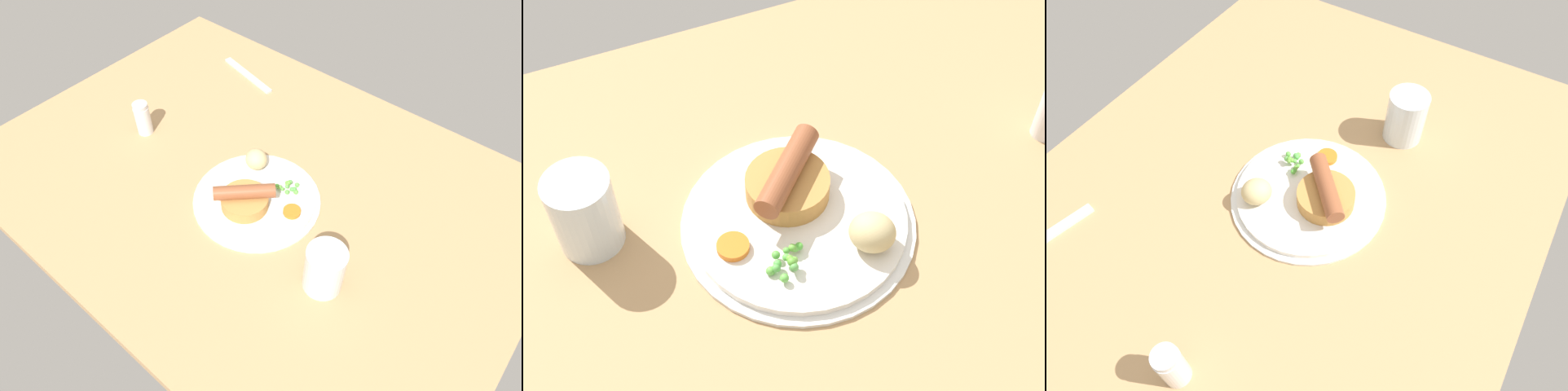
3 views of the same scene
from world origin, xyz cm
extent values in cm
cube|color=tan|center=(0.00, 0.00, 1.50)|extent=(110.00, 80.00, 3.00)
cylinder|color=silver|center=(4.61, -4.01, 3.25)|extent=(25.13, 25.13, 0.50)
cylinder|color=silver|center=(4.61, -4.01, 3.70)|extent=(23.12, 23.12, 1.40)
cylinder|color=#BC8442|center=(4.41, -7.32, 5.69)|extent=(9.10, 9.10, 2.58)
cylinder|color=#33190C|center=(4.41, -7.32, 6.83)|extent=(7.28, 7.28, 0.30)
cylinder|color=brown|center=(4.41, -7.32, 8.34)|extent=(10.20, 9.95, 2.72)
sphere|color=#5CAA37|center=(7.97, 1.72, 5.71)|extent=(0.95, 0.95, 0.95)
sphere|color=#5CB645|center=(9.26, 2.80, 5.12)|extent=(0.91, 0.91, 0.91)
sphere|color=green|center=(6.40, 0.45, 5.22)|extent=(0.85, 0.85, 0.85)
sphere|color=#63B836|center=(8.01, 1.28, 5.69)|extent=(0.77, 0.77, 0.77)
sphere|color=#65A53D|center=(7.62, 1.59, 5.64)|extent=(0.73, 0.73, 0.73)
sphere|color=#60B645|center=(6.84, -0.27, 5.14)|extent=(0.83, 0.83, 0.83)
sphere|color=#50A646|center=(9.57, 1.48, 5.21)|extent=(0.91, 0.91, 0.91)
sphere|color=#65B73D|center=(7.83, 1.83, 5.59)|extent=(0.75, 0.75, 0.75)
sphere|color=#57A44B|center=(7.96, 2.26, 5.51)|extent=(0.90, 0.90, 0.90)
sphere|color=#51B049|center=(9.29, 1.12, 5.29)|extent=(0.87, 0.87, 0.87)
sphere|color=#56A842|center=(8.96, -0.06, 5.19)|extent=(0.89, 0.89, 0.89)
sphere|color=#59B848|center=(8.24, 0.89, 5.54)|extent=(0.75, 0.75, 0.75)
sphere|color=#62AC3D|center=(7.14, 0.46, 5.39)|extent=(0.81, 0.81, 0.81)
sphere|color=#56A83F|center=(7.80, -0.01, 5.26)|extent=(0.71, 0.71, 0.71)
sphere|color=#5BAD42|center=(10.14, 1.35, 4.87)|extent=(0.94, 0.94, 0.94)
ellipsoid|color=#CCB77F|center=(-0.71, 2.17, 6.40)|extent=(6.53, 6.47, 4.00)
cylinder|color=orange|center=(12.43, -2.98, 4.78)|extent=(4.58, 4.58, 0.75)
cube|color=silver|center=(-24.09, 26.43, 3.30)|extent=(17.91, 5.53, 0.60)
cylinder|color=silver|center=(25.19, -11.12, 7.61)|extent=(6.81, 6.81, 9.23)
cylinder|color=silver|center=(-27.86, -4.45, 6.37)|extent=(3.45, 3.45, 6.75)
cylinder|color=silver|center=(-27.86, -4.45, 10.25)|extent=(3.27, 3.27, 1.00)
camera|label=1|loc=(43.06, -48.90, 73.37)|focal=32.00mm
camera|label=2|loc=(24.81, 37.74, 65.63)|focal=50.00mm
camera|label=3|loc=(-33.29, -27.01, 64.24)|focal=32.00mm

